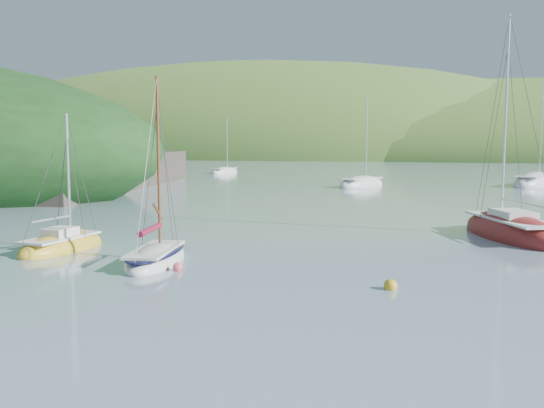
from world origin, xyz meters
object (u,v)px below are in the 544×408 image
(daysailer_white, at_px, (156,258))
(sailboat_yellow, at_px, (62,246))
(distant_sloop_b, at_px, (535,184))
(sloop_red, at_px, (510,233))
(distant_sloop_a, at_px, (361,185))
(distant_sloop_c, at_px, (225,172))

(daysailer_white, relative_size, sailboat_yellow, 1.20)
(daysailer_white, bearing_deg, distant_sloop_b, 57.31)
(sloop_red, height_order, distant_sloop_a, sloop_red)
(distant_sloop_a, bearing_deg, sailboat_yellow, -78.01)
(distant_sloop_b, bearing_deg, distant_sloop_c, -172.36)
(sloop_red, bearing_deg, distant_sloop_c, 102.10)
(sailboat_yellow, distance_m, distant_sloop_c, 61.65)
(sloop_red, distance_m, distant_sloop_c, 61.18)
(daysailer_white, height_order, distant_sloop_a, distant_sloop_a)
(daysailer_white, height_order, distant_sloop_c, distant_sloop_c)
(sloop_red, xyz_separation_m, sailboat_yellow, (-19.86, -9.88, -0.06))
(sailboat_yellow, height_order, distant_sloop_b, distant_sloop_b)
(daysailer_white, xyz_separation_m, distant_sloop_a, (1.83, 42.16, -0.01))
(distant_sloop_c, bearing_deg, distant_sloop_b, -5.84)
(distant_sloop_a, bearing_deg, distant_sloop_b, 43.20)
(daysailer_white, relative_size, distant_sloop_b, 0.59)
(daysailer_white, bearing_deg, sloop_red, 26.96)
(distant_sloop_b, bearing_deg, sailboat_yellow, -93.92)
(sailboat_yellow, xyz_separation_m, distant_sloop_b, (25.10, 47.73, 0.05))
(sloop_red, relative_size, distant_sloop_c, 1.40)
(distant_sloop_a, bearing_deg, sloop_red, -45.82)
(sailboat_yellow, bearing_deg, sloop_red, 30.25)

